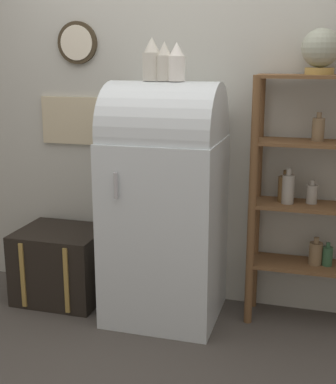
% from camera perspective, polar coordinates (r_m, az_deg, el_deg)
% --- Properties ---
extents(ground_plane, '(12.00, 12.00, 0.00)m').
position_cam_1_polar(ground_plane, '(3.48, -1.43, -14.41)').
color(ground_plane, '#4C4742').
extents(wall_back, '(7.00, 0.09, 2.70)m').
position_cam_1_polar(wall_back, '(3.62, 1.13, 9.20)').
color(wall_back, '#B7B7AD').
rests_on(wall_back, ground_plane).
extents(refrigerator, '(0.71, 0.68, 1.53)m').
position_cam_1_polar(refrigerator, '(3.39, -0.35, -0.72)').
color(refrigerator, silver).
rests_on(refrigerator, ground_plane).
extents(suitcase_trunk, '(0.58, 0.51, 0.50)m').
position_cam_1_polar(suitcase_trunk, '(3.87, -11.26, -7.57)').
color(suitcase_trunk, black).
rests_on(suitcase_trunk, ground_plane).
extents(shelf_unit, '(0.77, 0.29, 1.57)m').
position_cam_1_polar(shelf_unit, '(3.39, 15.20, 0.08)').
color(shelf_unit, brown).
rests_on(shelf_unit, ground_plane).
extents(globe, '(0.22, 0.22, 0.26)m').
position_cam_1_polar(globe, '(3.32, 15.98, 14.35)').
color(globe, '#AD8942').
rests_on(globe, shelf_unit).
extents(vase_left, '(0.12, 0.12, 0.25)m').
position_cam_1_polar(vase_left, '(3.31, -1.72, 13.83)').
color(vase_left, beige).
rests_on(vase_left, refrigerator).
extents(vase_center, '(0.09, 0.09, 0.23)m').
position_cam_1_polar(vase_center, '(3.27, -0.47, 13.63)').
color(vase_center, beige).
rests_on(vase_center, refrigerator).
extents(vase_right, '(0.10, 0.10, 0.22)m').
position_cam_1_polar(vase_right, '(3.24, 0.93, 13.58)').
color(vase_right, white).
rests_on(vase_right, refrigerator).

